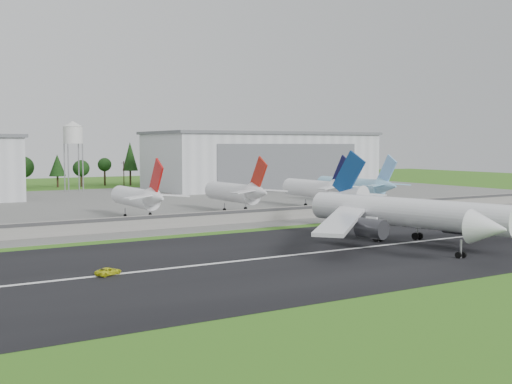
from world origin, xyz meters
TOP-DOWN VIEW (x-y plane):
  - ground at (0.00, 0.00)m, footprint 600.00×600.00m
  - runway at (0.00, 10.00)m, footprint 320.00×60.00m
  - runway_centerline at (0.00, 10.00)m, footprint 220.00×1.00m
  - apron at (0.00, 120.00)m, footprint 320.00×150.00m
  - blast_fence at (0.00, 54.99)m, footprint 240.00×0.61m
  - hangar_east at (75.00, 164.92)m, footprint 102.00×47.00m
  - water_tower at (-5.00, 185.00)m, footprint 8.40×8.40m
  - utility_poles at (0.00, 200.00)m, footprint 230.00×3.00m
  - treeline at (0.00, 215.00)m, footprint 320.00×16.00m
  - main_airliner at (12.72, 9.58)m, footprint 55.72×58.70m
  - ground_vehicle at (-47.94, 9.92)m, footprint 4.61×3.47m
  - parked_jet_red_a at (-17.53, 76.51)m, footprint 7.36×31.29m
  - parked_jet_red_b at (12.07, 76.54)m, footprint 7.36×31.29m
  - parked_jet_navy at (40.54, 76.55)m, footprint 7.36×31.29m
  - parked_jet_skyblue at (60.29, 81.54)m, footprint 7.36×37.29m

SIDE VIEW (x-z plane):
  - ground at x=0.00m, z-range 0.00..0.00m
  - utility_poles at x=0.00m, z-range -6.00..6.00m
  - treeline at x=0.00m, z-range -11.00..11.00m
  - runway at x=0.00m, z-range 0.00..0.10m
  - apron at x=0.00m, z-range 0.00..0.10m
  - runway_centerline at x=0.00m, z-range 0.10..0.12m
  - ground_vehicle at x=-47.94m, z-range 0.10..1.26m
  - blast_fence at x=0.00m, z-range 0.06..3.56m
  - main_airliner at x=12.72m, z-range -4.19..13.98m
  - parked_jet_red_a at x=-17.53m, z-range -2.31..14.05m
  - parked_jet_skyblue at x=60.29m, z-range -2.26..14.31m
  - parked_jet_red_b at x=12.07m, z-range -2.23..14.30m
  - parked_jet_navy at x=40.54m, z-range -2.20..14.40m
  - hangar_east at x=75.00m, z-range 0.03..25.23m
  - water_tower at x=-5.00m, z-range 9.85..39.25m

